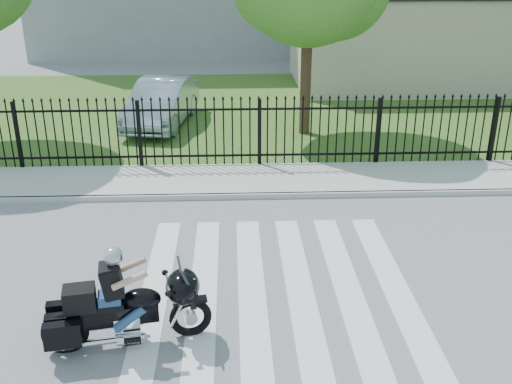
{
  "coord_description": "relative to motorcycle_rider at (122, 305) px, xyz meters",
  "views": [
    {
      "loc": [
        -0.69,
        -8.45,
        5.3
      ],
      "look_at": [
        -0.26,
        1.96,
        1.0
      ],
      "focal_mm": 42.0,
      "sensor_mm": 36.0,
      "label": 1
    }
  ],
  "objects": [
    {
      "name": "sidewalk",
      "position": [
        2.27,
        6.24,
        -0.59
      ],
      "size": [
        40.0,
        2.0,
        0.12
      ],
      "primitive_type": "cube",
      "color": "#ADAAA3",
      "rests_on": "ground"
    },
    {
      "name": "curb",
      "position": [
        2.27,
        5.24,
        -0.59
      ],
      "size": [
        40.0,
        0.12,
        0.12
      ],
      "primitive_type": "cube",
      "color": "#ADAAA3",
      "rests_on": "ground"
    },
    {
      "name": "grass_strip",
      "position": [
        2.27,
        13.24,
        -0.64
      ],
      "size": [
        40.0,
        12.0,
        0.02
      ],
      "primitive_type": "cube",
      "color": "#2E541C",
      "rests_on": "ground"
    },
    {
      "name": "ground",
      "position": [
        2.27,
        1.24,
        -0.65
      ],
      "size": [
        120.0,
        120.0,
        0.0
      ],
      "primitive_type": "plane",
      "color": "slate",
      "rests_on": "ground"
    },
    {
      "name": "building_low",
      "position": [
        9.27,
        17.24,
        1.1
      ],
      "size": [
        10.0,
        6.0,
        3.5
      ],
      "primitive_type": "cube",
      "color": "#B7AE99",
      "rests_on": "ground"
    },
    {
      "name": "motorcycle_rider",
      "position": [
        0.0,
        0.0,
        0.0
      ],
      "size": [
        2.38,
        1.04,
        1.58
      ],
      "rotation": [
        0.0,
        0.0,
        0.18
      ],
      "color": "black",
      "rests_on": "ground"
    },
    {
      "name": "parked_car",
      "position": [
        -0.62,
        11.35,
        0.08
      ],
      "size": [
        2.14,
        4.46,
        1.41
      ],
      "primitive_type": "imported",
      "rotation": [
        0.0,
        0.0,
        -0.16
      ],
      "color": "#9CACC4",
      "rests_on": "grass_strip"
    },
    {
      "name": "iron_fence",
      "position": [
        2.27,
        7.24,
        0.25
      ],
      "size": [
        26.0,
        0.04,
        1.8
      ],
      "color": "black",
      "rests_on": "ground"
    },
    {
      "name": "crosswalk",
      "position": [
        2.27,
        1.24,
        -0.64
      ],
      "size": [
        5.0,
        5.5,
        0.01
      ],
      "primitive_type": null,
      "color": "silver",
      "rests_on": "ground"
    }
  ]
}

